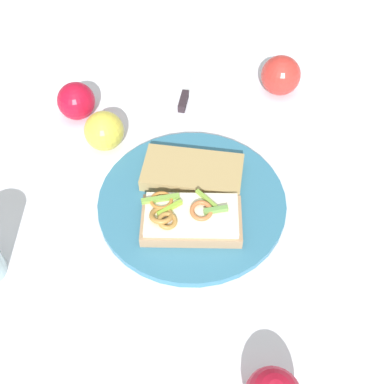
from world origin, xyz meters
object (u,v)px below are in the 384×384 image
(sandwich, at_px, (190,218))
(knife, at_px, (185,97))
(bread_slice_side, at_px, (193,172))
(apple_2, at_px, (76,101))
(apple_0, at_px, (281,75))
(plate, at_px, (192,202))
(apple_3, at_px, (104,131))

(sandwich, distance_m, knife, 0.30)
(bread_slice_side, bearing_deg, knife, -77.40)
(bread_slice_side, bearing_deg, apple_2, -28.80)
(apple_0, bearing_deg, sandwich, -178.61)
(sandwich, relative_size, apple_2, 2.55)
(apple_2, bearing_deg, apple_0, -50.63)
(plate, distance_m, apple_2, 0.30)
(plate, height_order, knife, knife)
(apple_0, bearing_deg, knife, 127.12)
(sandwich, distance_m, apple_0, 0.37)
(apple_2, bearing_deg, plate, -105.68)
(apple_2, bearing_deg, bread_slice_side, -98.13)
(bread_slice_side, bearing_deg, sandwich, 96.06)
(apple_0, xyz_separation_m, apple_3, (-0.28, 0.21, -0.00))
(apple_0, xyz_separation_m, apple_2, (-0.24, 0.30, -0.00))
(plate, distance_m, knife, 0.25)
(plate, relative_size, apple_2, 4.40)
(plate, distance_m, apple_0, 0.33)
(plate, height_order, bread_slice_side, bread_slice_side)
(apple_2, bearing_deg, apple_3, -113.34)
(bread_slice_side, relative_size, apple_2, 2.36)
(sandwich, relative_size, knife, 1.55)
(knife, bearing_deg, plate, -167.02)
(plate, xyz_separation_m, apple_2, (0.08, 0.29, 0.03))
(apple_2, relative_size, knife, 0.61)
(bread_slice_side, xyz_separation_m, apple_3, (-0.00, 0.17, 0.01))
(sandwich, height_order, apple_0, apple_0)
(plate, xyz_separation_m, bread_slice_side, (0.04, 0.02, 0.02))
(bread_slice_side, distance_m, apple_3, 0.17)
(bread_slice_side, relative_size, apple_3, 2.34)
(apple_3, relative_size, knife, 0.61)
(bread_slice_side, distance_m, apple_2, 0.27)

